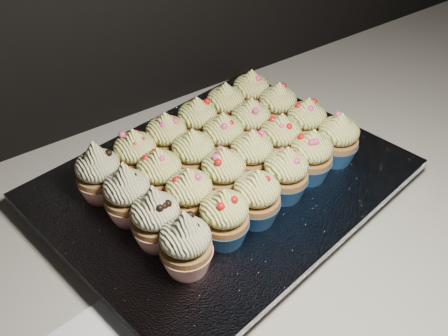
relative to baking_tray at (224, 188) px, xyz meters
The scene contains 27 objects.
worktop 0.14m from the baking_tray, 167.27° to the right, with size 2.44×0.64×0.04m, color beige.
baking_tray is the anchor object (origin of this frame).
foil_lining 0.02m from the baking_tray, ahead, with size 0.49×0.38×0.01m, color silver.
cupcake_0 0.18m from the baking_tray, 140.25° to the right, with size 0.06×0.06×0.10m.
cupcake_1 0.14m from the baking_tray, 125.46° to the right, with size 0.06×0.06×0.08m.
cupcake_2 0.11m from the baking_tray, 99.63° to the right, with size 0.06×0.06×0.08m.
cupcake_3 0.11m from the baking_tray, 60.91° to the right, with size 0.06×0.06×0.08m.
cupcake_4 0.14m from the baking_tray, 35.49° to the right, with size 0.06×0.06×0.08m.
cupcake_5 0.18m from the baking_tray, 22.12° to the right, with size 0.06×0.06×0.08m.
cupcake_6 0.16m from the baking_tray, 158.97° to the right, with size 0.06×0.06×0.10m.
cupcake_7 0.11m from the baking_tray, 153.64° to the right, with size 0.06×0.06×0.08m.
cupcake_8 0.07m from the baking_tray, 126.32° to the right, with size 0.06×0.06×0.08m.
cupcake_9 0.07m from the baking_tray, 37.02° to the right, with size 0.06×0.06×0.08m.
cupcake_10 0.11m from the baking_tray, 10.65° to the right, with size 0.06×0.06×0.08m.
cupcake_11 0.16m from the baking_tray, ahead, with size 0.06×0.06×0.08m.
cupcake_12 0.16m from the baking_tray, behind, with size 0.06×0.06×0.10m.
cupcake_13 0.11m from the baking_tray, behind, with size 0.06×0.06×0.08m.
cupcake_14 0.07m from the baking_tray, 143.33° to the left, with size 0.06×0.06×0.08m.
cupcake_15 0.07m from the baking_tray, 56.48° to the left, with size 0.06×0.06×0.08m.
cupcake_16 0.11m from the baking_tray, 27.37° to the left, with size 0.06×0.06×0.08m.
cupcake_17 0.16m from the baking_tray, 20.03° to the left, with size 0.06×0.06×0.08m.
cupcake_18 0.18m from the baking_tray, 157.74° to the left, with size 0.06×0.06×0.10m.
cupcake_19 0.14m from the baking_tray, 144.52° to the left, with size 0.06×0.06×0.08m.
cupcake_20 0.11m from the baking_tray, 118.53° to the left, with size 0.06×0.06×0.08m.
cupcake_21 0.11m from the baking_tray, 80.73° to the left, with size 0.06×0.06×0.08m.
cupcake_22 0.14m from the baking_tray, 53.42° to the left, with size 0.06×0.06×0.08m.
cupcake_23 0.18m from the baking_tray, 39.38° to the left, with size 0.06×0.06×0.08m.
Camera 1 is at (-0.19, 1.28, 1.41)m, focal length 40.00 mm.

